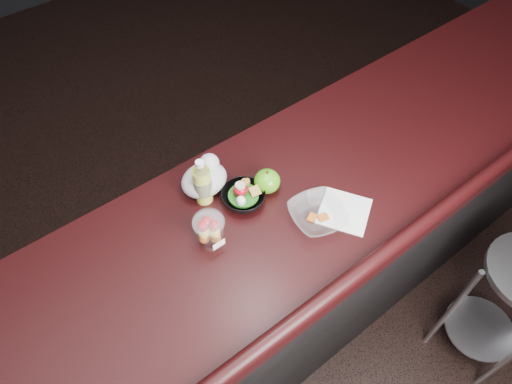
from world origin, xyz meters
The scene contains 9 objects.
room_shell centered at (0.00, 0.00, 1.83)m, with size 8.00×8.00×8.00m.
counter centered at (0.00, 0.30, 0.51)m, with size 4.06×0.71×1.02m.
lemonade_bottle centered at (0.00, 0.47, 1.10)m, with size 0.06×0.06×0.19m.
fruit_cup centered at (-0.08, 0.31, 1.09)m, with size 0.10×0.10×0.14m.
green_apple centered at (0.19, 0.38, 1.06)m, with size 0.09×0.09×0.09m.
plastic_bag centered at (0.03, 0.51, 1.07)m, with size 0.16×0.13×0.12m.
snack_bowl centered at (0.09, 0.38, 1.05)m, with size 0.18×0.18×0.08m.
takeout_bowl centered at (0.25, 0.18, 1.04)m, with size 0.22×0.22×0.05m.
paper_napkin centered at (0.34, 0.14, 1.02)m, with size 0.16×0.16×0.00m, color white.
Camera 1 is at (-0.44, -0.39, 2.26)m, focal length 32.00 mm.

